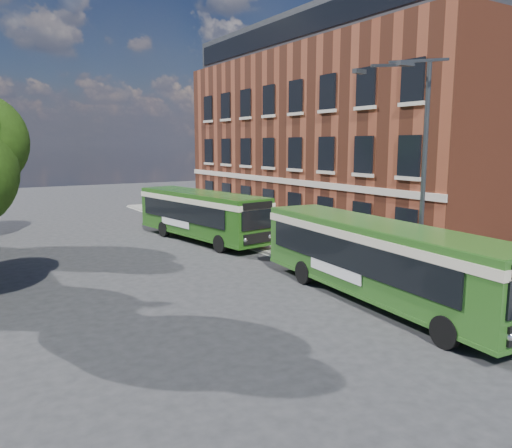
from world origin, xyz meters
TOP-DOWN VIEW (x-y plane):
  - ground at (0.00, 0.00)m, footprint 120.00×120.00m
  - pavement at (7.00, 8.00)m, footprint 6.00×48.00m
  - kerb_line at (3.95, 8.00)m, footprint 0.12×48.00m
  - brick_office at (14.00, 12.00)m, footprint 12.10×26.00m
  - street_lamp at (4.84, -2.00)m, footprint 2.96×2.38m
  - bus_stop_sign at (5.60, -4.20)m, footprint 0.35×0.08m
  - bus_front at (3.20, -1.79)m, footprint 3.52×12.62m
  - bus_rear at (2.75, 12.78)m, footprint 4.06×11.21m
  - pedestrian_b at (4.82, -5.12)m, footprint 0.92×0.74m

SIDE VIEW (x-z plane):
  - ground at x=0.00m, z-range 0.00..0.00m
  - kerb_line at x=3.95m, z-range 0.00..0.01m
  - pavement at x=7.00m, z-range 0.00..0.15m
  - pedestrian_b at x=4.82m, z-range 0.15..1.93m
  - bus_stop_sign at x=5.60m, z-range 0.25..2.77m
  - bus_rear at x=2.75m, z-range 0.32..3.34m
  - bus_front at x=3.20m, z-range 0.32..3.34m
  - street_lamp at x=4.84m, z-range 0.29..9.29m
  - brick_office at x=14.00m, z-range -0.13..14.07m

